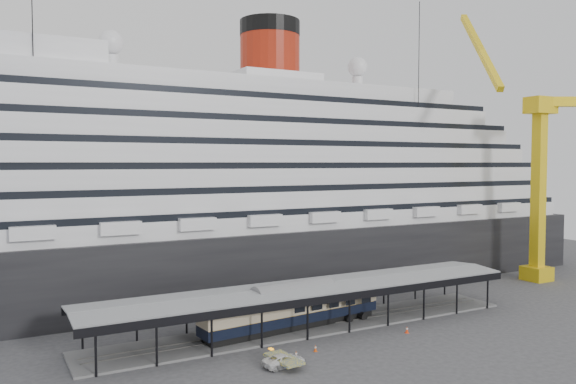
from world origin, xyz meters
The scene contains 9 objects.
ground centered at (0.00, 0.00, 0.00)m, with size 200.00×200.00×0.00m, color #3A3A3D.
cruise_ship centered at (0.05, 32.00, 18.35)m, with size 130.00×30.00×43.90m.
platform_canopy centered at (0.00, 5.00, 2.36)m, with size 56.00×9.18×5.30m.
crane_yellow centered at (47.06, 10.54, 19.96)m, with size 23.83×18.78×47.60m.
port_truck centered at (-9.18, -5.16, 0.61)m, with size 2.02×4.39×1.22m, color silver.
pullman_carriage centered at (-2.46, 5.00, 2.86)m, with size 24.33×5.53×23.70m.
traffic_cone_left centered at (-6.98, -3.71, 0.40)m, with size 0.51×0.51×0.80m.
traffic_cone_mid centered at (-4.14, -2.87, 0.36)m, with size 0.39×0.39×0.72m.
traffic_cone_right centered at (8.78, -2.49, 0.42)m, with size 0.56×0.56×0.85m.
Camera 1 is at (-34.85, -53.25, 20.16)m, focal length 35.00 mm.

